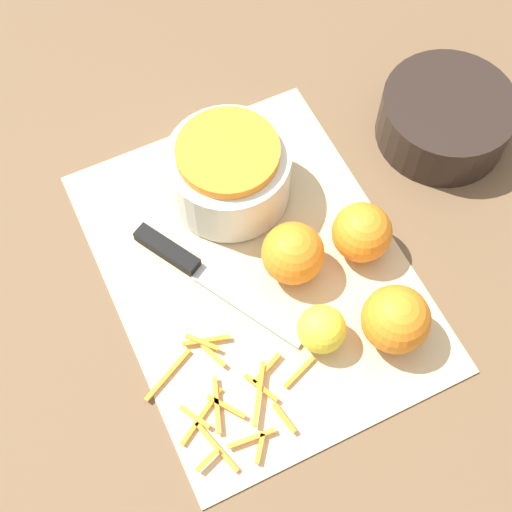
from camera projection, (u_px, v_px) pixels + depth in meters
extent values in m
plane|color=brown|center=(256.00, 269.00, 0.85)|extent=(4.00, 4.00, 0.00)
cube|color=#CCB284|center=(256.00, 268.00, 0.85)|extent=(0.45, 0.34, 0.01)
cylinder|color=silver|center=(229.00, 174.00, 0.86)|extent=(0.15, 0.15, 0.08)
cylinder|color=orange|center=(228.00, 153.00, 0.82)|extent=(0.12, 0.12, 0.02)
cylinder|color=black|center=(445.00, 118.00, 0.91)|extent=(0.17, 0.17, 0.07)
cube|color=black|center=(167.00, 249.00, 0.85)|extent=(0.09, 0.06, 0.02)
cube|color=#B2B2B7|center=(249.00, 305.00, 0.83)|extent=(0.14, 0.09, 0.00)
sphere|color=orange|center=(396.00, 319.00, 0.78)|extent=(0.08, 0.08, 0.08)
sphere|color=orange|center=(293.00, 253.00, 0.82)|extent=(0.07, 0.07, 0.07)
sphere|color=orange|center=(362.00, 232.00, 0.83)|extent=(0.07, 0.07, 0.07)
sphere|color=yellow|center=(322.00, 329.00, 0.78)|extent=(0.06, 0.06, 0.06)
cube|color=orange|center=(168.00, 375.00, 0.79)|extent=(0.04, 0.07, 0.00)
cube|color=orange|center=(284.00, 418.00, 0.76)|extent=(0.04, 0.01, 0.00)
cube|color=orange|center=(213.00, 355.00, 0.80)|extent=(0.04, 0.02, 0.00)
cube|color=orange|center=(251.00, 438.00, 0.75)|extent=(0.01, 0.05, 0.00)
cube|color=orange|center=(201.00, 416.00, 0.77)|extent=(0.04, 0.07, 0.00)
cube|color=orange|center=(217.00, 447.00, 0.75)|extent=(0.07, 0.02, 0.00)
cube|color=orange|center=(195.00, 417.00, 0.76)|extent=(0.04, 0.02, 0.00)
cube|color=orange|center=(202.00, 342.00, 0.80)|extent=(0.03, 0.03, 0.00)
cube|color=orange|center=(260.00, 449.00, 0.75)|extent=(0.03, 0.02, 0.00)
cube|color=orange|center=(261.00, 388.00, 0.78)|extent=(0.04, 0.02, 0.00)
cube|color=orange|center=(207.00, 460.00, 0.74)|extent=(0.01, 0.03, 0.00)
cube|color=orange|center=(217.00, 405.00, 0.77)|extent=(0.06, 0.03, 0.00)
cube|color=orange|center=(267.00, 368.00, 0.79)|extent=(0.02, 0.04, 0.00)
cube|color=orange|center=(259.00, 393.00, 0.77)|extent=(0.06, 0.04, 0.00)
cube|color=orange|center=(299.00, 372.00, 0.79)|extent=(0.02, 0.05, 0.00)
cube|color=orange|center=(226.00, 407.00, 0.77)|extent=(0.04, 0.03, 0.00)
cube|color=orange|center=(206.00, 340.00, 0.80)|extent=(0.02, 0.05, 0.00)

